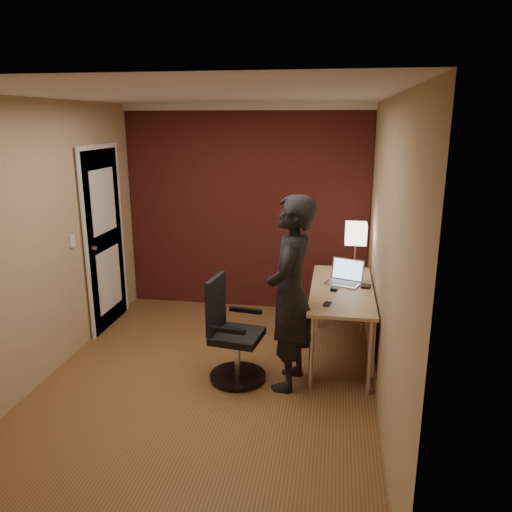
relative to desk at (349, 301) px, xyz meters
name	(u,v)px	position (x,y,z in m)	size (l,w,h in m)	color
room	(217,205)	(-1.53, 0.87, 0.77)	(4.00, 4.00, 4.00)	brown
desk	(349,301)	(0.00, 0.00, 0.00)	(0.60, 1.50, 0.73)	tan
desk_lamp	(356,234)	(0.06, 0.57, 0.55)	(0.22, 0.22, 0.54)	silver
laptop	(345,277)	(-0.04, 0.17, 0.19)	(0.40, 0.36, 0.23)	silver
mouse	(334,289)	(-0.15, -0.08, 0.14)	(0.06, 0.10, 0.03)	black
phone	(327,304)	(-0.20, -0.48, 0.13)	(0.06, 0.12, 0.01)	black
wallet	(366,286)	(0.16, 0.06, 0.14)	(0.09, 0.11, 0.02)	black
office_chair	(231,336)	(-1.05, -0.61, -0.18)	(0.52, 0.56, 0.95)	black
person	(290,294)	(-0.52, -0.62, 0.26)	(0.63, 0.41, 1.72)	black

